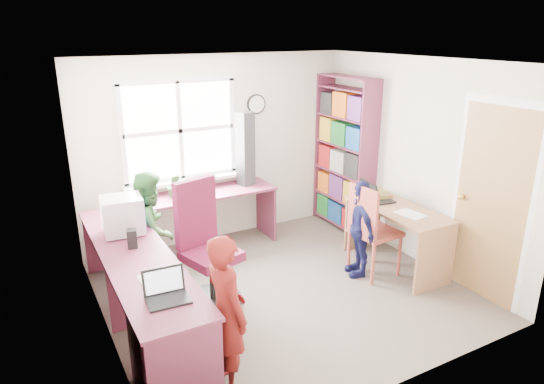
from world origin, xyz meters
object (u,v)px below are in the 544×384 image
at_px(l_desk, 171,296).
at_px(person_red, 227,313).
at_px(potted_plant, 174,186).
at_px(person_navy, 360,228).
at_px(swivel_chair, 206,251).
at_px(person_green, 152,229).
at_px(right_desk, 397,224).
at_px(crt_monitor, 123,215).
at_px(bookshelf, 344,158).
at_px(wooden_chair, 370,227).
at_px(laptop_right, 375,196).
at_px(laptop_left, 166,292).
at_px(cd_tower, 245,149).

bearing_deg(l_desk, person_red, -74.52).
xyz_separation_m(potted_plant, person_navy, (1.65, -1.51, -0.33)).
relative_size(swivel_chair, person_green, 1.00).
bearing_deg(right_desk, l_desk, -176.09).
bearing_deg(swivel_chair, crt_monitor, 135.11).
bearing_deg(person_green, swivel_chair, -122.35).
distance_m(bookshelf, potted_plant, 2.37).
xyz_separation_m(wooden_chair, laptop_right, (0.35, 0.36, 0.21)).
xyz_separation_m(right_desk, laptop_left, (-2.92, -0.65, 0.27)).
xyz_separation_m(laptop_right, person_green, (-2.52, 0.64, -0.15)).
bearing_deg(bookshelf, person_green, -172.99).
xyz_separation_m(crt_monitor, potted_plant, (0.78, 0.83, -0.05)).
distance_m(wooden_chair, laptop_left, 2.60).
xyz_separation_m(cd_tower, potted_plant, (-0.98, -0.03, -0.33)).
bearing_deg(swivel_chair, potted_plant, 70.27).
height_order(laptop_right, cd_tower, cd_tower).
distance_m(laptop_left, cd_tower, 2.89).
bearing_deg(crt_monitor, bookshelf, 15.43).
height_order(crt_monitor, person_navy, crt_monitor).
bearing_deg(wooden_chair, person_navy, 130.22).
bearing_deg(swivel_chair, person_red, -120.27).
bearing_deg(person_red, potted_plant, -13.65).
distance_m(l_desk, swivel_chair, 0.74).
xyz_separation_m(potted_plant, person_green, (-0.45, -0.60, -0.25)).
bearing_deg(l_desk, crt_monitor, 101.10).
bearing_deg(potted_plant, person_navy, -42.46).
bearing_deg(laptop_right, bookshelf, -8.14).
distance_m(wooden_chair, person_green, 2.39).
xyz_separation_m(wooden_chair, person_green, (-2.18, 1.00, 0.06)).
xyz_separation_m(crt_monitor, laptop_right, (2.86, -0.41, -0.15)).
relative_size(right_desk, person_navy, 1.14).
distance_m(right_desk, potted_plant, 2.68).
bearing_deg(person_red, swivel_chair, -18.75).
distance_m(bookshelf, person_green, 2.84).
height_order(potted_plant, person_navy, person_navy).
bearing_deg(person_navy, person_red, -46.50).
distance_m(swivel_chair, laptop_right, 2.17).
xyz_separation_m(right_desk, wooden_chair, (-0.41, -0.02, 0.05)).
bearing_deg(laptop_left, potted_plant, 74.08).
height_order(laptop_right, potted_plant, potted_plant).
distance_m(l_desk, person_green, 1.15).
height_order(bookshelf, wooden_chair, bookshelf).
height_order(swivel_chair, person_green, swivel_chair).
distance_m(swivel_chair, person_red, 1.30).
relative_size(crt_monitor, person_red, 0.32).
relative_size(l_desk, laptop_right, 7.46).
relative_size(swivel_chair, person_navy, 1.14).
xyz_separation_m(bookshelf, potted_plant, (-2.35, 0.25, -0.11)).
height_order(l_desk, person_red, person_red).
relative_size(laptop_right, person_green, 0.31).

